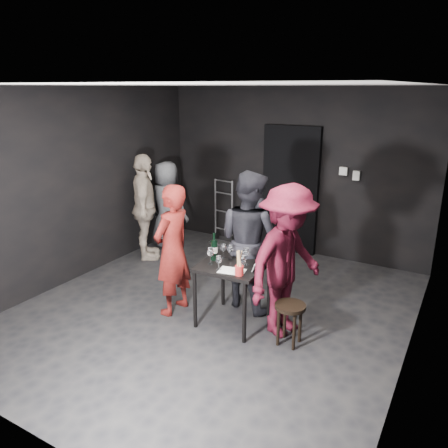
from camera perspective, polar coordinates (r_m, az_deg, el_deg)
The scene contains 27 objects.
floor at distance 5.60m, azimuth -1.39°, elevation -11.10°, with size 4.50×5.00×0.02m, color black.
ceiling at distance 4.92m, azimuth -1.63°, elevation 17.71°, with size 4.50×5.00×0.02m, color silver.
wall_back at distance 7.29m, azimuth 8.92°, elevation 6.75°, with size 4.50×0.04×2.70m, color black.
wall_front at distance 3.36m, azimuth -24.63°, elevation -7.50°, with size 4.50×0.04×2.70m, color black.
wall_left at distance 6.53m, azimuth -18.62°, elevation 4.81°, with size 0.04×5.00×2.70m, color black.
wall_right at distance 4.41m, azimuth 24.30°, elevation -1.68°, with size 0.04×5.00×2.70m, color black.
doorway at distance 7.30m, azimuth 8.63°, elevation 4.37°, with size 0.95×0.10×2.10m, color black.
wallbox_upper at distance 6.97m, azimuth 15.35°, elevation 6.69°, with size 0.12×0.06×0.12m, color #B7B7B2.
wallbox_lower at distance 6.93m, azimuth 16.91°, elevation 6.08°, with size 0.10×0.06×0.14m, color #B7B7B2.
hand_truck at distance 7.81m, azimuth -0.17°, elevation -0.95°, with size 0.38×0.33×1.14m.
tasting_table at distance 5.05m, azimuth 1.18°, elevation -6.21°, with size 0.72×0.72×0.75m.
stool at distance 4.81m, azimuth 8.61°, elevation -11.42°, with size 0.33×0.33×0.47m.
server_red at distance 5.26m, azimuth -6.79°, elevation -2.81°, with size 0.63×0.41×1.73m, color maroon.
woman_black at distance 5.35m, azimuth 3.34°, elevation -0.72°, with size 0.98×0.54×2.02m, color black.
man_maroon at distance 4.78m, azimuth 8.25°, elevation -3.45°, with size 1.27×0.59×1.97m, color #4E0D1D.
bystander_cream at distance 7.01m, azimuth -10.37°, elevation 3.01°, with size 1.13×0.54×1.93m, color beige.
bystander_grey at distance 7.55m, azimuth -7.42°, elevation 2.49°, with size 0.73×0.40×1.49m, color slate.
tasting_mat at distance 4.81m, azimuth 1.05°, elevation -6.14°, with size 0.29×0.19×0.00m, color white.
wine_glass_a at distance 4.96m, azimuth -1.78°, elevation -4.08°, with size 0.08×0.08×0.21m, color white, non-canonical shape.
wine_glass_b at distance 5.12m, azimuth -0.10°, elevation -3.47°, with size 0.07×0.07×0.19m, color white, non-canonical shape.
wine_glass_c at distance 5.10m, azimuth 0.81°, elevation -3.62°, with size 0.07×0.07×0.19m, color white, non-canonical shape.
wine_glass_d at distance 4.81m, azimuth -0.69°, elevation -5.01°, with size 0.07×0.07×0.18m, color white, non-canonical shape.
wine_glass_e at distance 4.73m, azimuth 2.37°, elevation -5.13°, with size 0.08×0.08×0.22m, color white, non-canonical shape.
wine_glass_f at distance 4.93m, azimuth 2.87°, elevation -4.18°, with size 0.08×0.08×0.22m, color white, non-canonical shape.
wine_bottle at distance 5.07m, azimuth -1.30°, elevation -3.38°, with size 0.08×0.08×0.33m.
breadstick_cup at distance 4.67m, azimuth 2.01°, elevation -5.17°, with size 0.09×0.09×0.29m.
reserved_card at distance 4.82m, azimuth 4.15°, elevation -5.50°, with size 0.08×0.13×0.10m, color white, non-canonical shape.
Camera 1 is at (2.59, -4.19, 2.68)m, focal length 35.00 mm.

